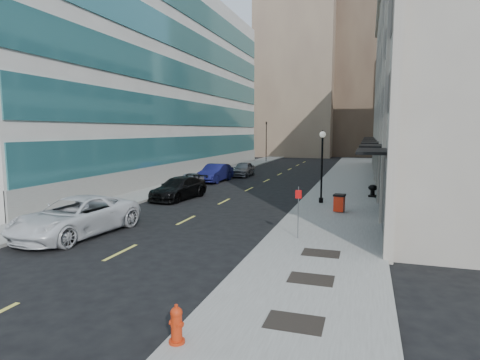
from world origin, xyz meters
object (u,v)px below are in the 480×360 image
Objects in this scene: car_blue_sedan at (215,173)px; car_grey_sedan at (243,169)px; car_silver_sedan at (190,181)px; urn_planter at (373,189)px; fire_hydrant at (177,324)px; car_white_van at (76,217)px; sign_post at (298,205)px; lamppost at (322,160)px; trash_bin at (339,202)px; traffic_signal at (266,124)px; car_black_pickup at (179,188)px.

car_blue_sedan is 5.22m from car_grey_sedan.
car_silver_sedan is 14.42m from urn_planter.
fire_hydrant is 1.01× the size of urn_planter.
car_white_van is 2.79× the size of sign_post.
urn_planter is (13.05, 14.46, -0.20)m from car_white_van.
car_grey_sedan is at bearing 124.28° from lamppost.
trash_bin is 1.17× the size of urn_planter.
traffic_signal reaches higher than urn_planter.
car_silver_sedan is (0.70, -29.09, -5.06)m from traffic_signal.
lamppost reaches higher than urn_planter.
sign_post reaches higher than trash_bin.
sign_post is at bearing -70.21° from car_grey_sedan.
traffic_signal is 1.57× the size of car_grey_sedan.
lamppost reaches higher than trash_bin.
fire_hydrant is 0.86× the size of trash_bin.
sign_post is 2.60× the size of urn_planter.
fire_hydrant is (10.10, -22.62, -0.08)m from car_silver_sedan.
car_white_van is at bearing -179.75° from sign_post.
urn_planter is (3.20, 3.38, -2.22)m from lamppost.
fire_hydrant is 9.50m from sign_post.
car_white_van is 14.96m from lamppost.
trash_bin is (11.09, -1.94, -0.06)m from car_black_pickup.
car_black_pickup is at bearing 178.65° from trash_bin.
car_silver_sedan is at bearing -101.95° from car_grey_sedan.
traffic_signal reaches higher than car_white_van.
traffic_signal reaches higher than sign_post.
car_blue_sedan is at bearing 109.41° from sign_post.
car_black_pickup is at bearing -175.83° from lamppost.
car_blue_sedan is 4.95× the size of trash_bin.
car_blue_sedan reaches higher than urn_planter.
car_silver_sedan is at bearing 118.82° from fire_hydrant.
car_white_van is 20.10m from car_blue_sedan.
car_silver_sedan is 10.01m from car_grey_sedan.
fire_hydrant is 15.95m from trash_bin.
car_blue_sedan is 29.08m from fire_hydrant.
lamppost is at bearing 91.34° from fire_hydrant.
car_black_pickup is (2.12, -34.00, -4.96)m from traffic_signal.
sign_post is (-1.31, -6.39, 0.92)m from trash_bin.
car_grey_sedan is 0.95× the size of lamppost.
car_white_van is 10.37m from car_black_pickup.
car_grey_sedan is 19.98m from trash_bin.
traffic_signal is at bearing 98.42° from car_white_van.
fire_hydrant is 0.19× the size of lamppost.
car_grey_sedan is at bearing 76.63° from car_silver_sedan.
fire_hydrant is (10.80, -51.71, -5.14)m from traffic_signal.
lamppost is at bearing 78.57° from sign_post.
urn_planter is (12.80, -10.70, -0.08)m from car_grey_sedan.
traffic_signal is at bearing 100.95° from car_black_pickup.
car_white_van is 25.16m from car_grey_sedan.
car_silver_sedan is at bearing 159.44° from lamppost.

